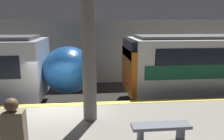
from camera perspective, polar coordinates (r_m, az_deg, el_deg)
The scene contains 4 objects.
ground_plane at distance 8.93m, azimuth -14.02°, elevation -14.96°, with size 120.00×120.00×0.00m, color #282623.
station_rear_barrier at distance 14.67m, azimuth -10.86°, elevation 4.58°, with size 50.00×0.15×4.21m.
support_pillar_near at distance 6.49m, azimuth -6.04°, elevation 2.99°, with size 0.41×0.41×3.83m.
platform_bench at distance 5.85m, azimuth 12.63°, elevation -14.67°, with size 1.50×0.40×0.45m.
Camera 1 is at (1.31, -7.85, 4.05)m, focal length 35.00 mm.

